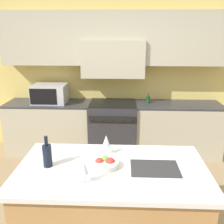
{
  "coord_description": "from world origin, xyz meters",
  "views": [
    {
      "loc": [
        0.16,
        -2.15,
        2.06
      ],
      "look_at": [
        0.04,
        0.76,
        1.14
      ],
      "focal_mm": 40.0,
      "sensor_mm": 36.0,
      "label": 1
    }
  ],
  "objects_px": {
    "range_stove": "(113,128)",
    "wine_bottle": "(47,155)",
    "microwave": "(50,94)",
    "wine_glass_near": "(83,168)",
    "oil_bottle_on_counter": "(148,99)",
    "wine_glass_far": "(106,141)",
    "fruit_bowl": "(105,163)"
  },
  "relations": [
    {
      "from": "microwave",
      "to": "fruit_bowl",
      "type": "relative_size",
      "value": 2.19
    },
    {
      "from": "wine_bottle",
      "to": "wine_glass_near",
      "type": "distance_m",
      "value": 0.45
    },
    {
      "from": "range_stove",
      "to": "wine_glass_near",
      "type": "height_order",
      "value": "wine_glass_near"
    },
    {
      "from": "wine_glass_far",
      "to": "oil_bottle_on_counter",
      "type": "relative_size",
      "value": 1.26
    },
    {
      "from": "wine_bottle",
      "to": "oil_bottle_on_counter",
      "type": "xyz_separation_m",
      "value": [
        1.12,
        2.13,
        -0.02
      ]
    },
    {
      "from": "range_stove",
      "to": "wine_glass_far",
      "type": "bearing_deg",
      "value": -89.76
    },
    {
      "from": "wine_glass_far",
      "to": "fruit_bowl",
      "type": "bearing_deg",
      "value": -88.86
    },
    {
      "from": "range_stove",
      "to": "microwave",
      "type": "bearing_deg",
      "value": 179.01
    },
    {
      "from": "range_stove",
      "to": "wine_bottle",
      "type": "height_order",
      "value": "wine_bottle"
    },
    {
      "from": "wine_glass_far",
      "to": "oil_bottle_on_counter",
      "type": "height_order",
      "value": "wine_glass_far"
    },
    {
      "from": "range_stove",
      "to": "wine_bottle",
      "type": "relative_size",
      "value": 3.13
    },
    {
      "from": "range_stove",
      "to": "fruit_bowl",
      "type": "distance_m",
      "value": 2.1
    },
    {
      "from": "microwave",
      "to": "oil_bottle_on_counter",
      "type": "xyz_separation_m",
      "value": [
        1.68,
        0.05,
        -0.1
      ]
    },
    {
      "from": "wine_bottle",
      "to": "wine_glass_far",
      "type": "distance_m",
      "value": 0.58
    },
    {
      "from": "microwave",
      "to": "wine_bottle",
      "type": "distance_m",
      "value": 2.16
    },
    {
      "from": "wine_glass_near",
      "to": "wine_glass_far",
      "type": "relative_size",
      "value": 1.0
    },
    {
      "from": "wine_glass_near",
      "to": "oil_bottle_on_counter",
      "type": "height_order",
      "value": "wine_glass_near"
    },
    {
      "from": "microwave",
      "to": "oil_bottle_on_counter",
      "type": "relative_size",
      "value": 3.44
    },
    {
      "from": "fruit_bowl",
      "to": "range_stove",
      "type": "bearing_deg",
      "value": 90.35
    },
    {
      "from": "microwave",
      "to": "wine_bottle",
      "type": "relative_size",
      "value": 1.91
    },
    {
      "from": "fruit_bowl",
      "to": "microwave",
      "type": "bearing_deg",
      "value": 117.74
    },
    {
      "from": "wine_glass_near",
      "to": "wine_bottle",
      "type": "bearing_deg",
      "value": 145.33
    },
    {
      "from": "microwave",
      "to": "range_stove",
      "type": "bearing_deg",
      "value": -0.99
    },
    {
      "from": "range_stove",
      "to": "microwave",
      "type": "distance_m",
      "value": 1.24
    },
    {
      "from": "fruit_bowl",
      "to": "oil_bottle_on_counter",
      "type": "height_order",
      "value": "oil_bottle_on_counter"
    },
    {
      "from": "microwave",
      "to": "wine_glass_far",
      "type": "distance_m",
      "value": 2.12
    },
    {
      "from": "range_stove",
      "to": "microwave",
      "type": "relative_size",
      "value": 1.64
    },
    {
      "from": "wine_bottle",
      "to": "wine_glass_near",
      "type": "bearing_deg",
      "value": -34.67
    },
    {
      "from": "range_stove",
      "to": "wine_bottle",
      "type": "bearing_deg",
      "value": -104.01
    },
    {
      "from": "wine_bottle",
      "to": "wine_glass_far",
      "type": "bearing_deg",
      "value": 26.51
    },
    {
      "from": "wine_glass_near",
      "to": "wine_glass_far",
      "type": "xyz_separation_m",
      "value": [
        0.15,
        0.52,
        0.0
      ]
    },
    {
      "from": "range_stove",
      "to": "microwave",
      "type": "xyz_separation_m",
      "value": [
        -1.08,
        0.02,
        0.61
      ]
    }
  ]
}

